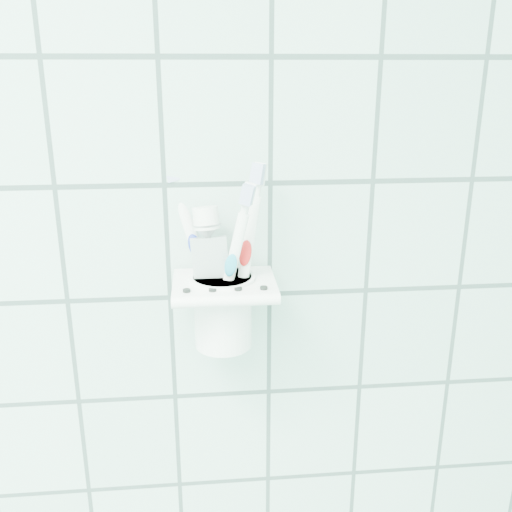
{
  "coord_description": "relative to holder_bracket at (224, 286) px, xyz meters",
  "views": [
    {
      "loc": [
        0.63,
        0.57,
        1.51
      ],
      "look_at": [
        0.69,
        1.1,
        1.33
      ],
      "focal_mm": 40.0,
      "sensor_mm": 36.0,
      "label": 1
    }
  ],
  "objects": [
    {
      "name": "toothpaste_tube",
      "position": [
        -0.01,
        -0.01,
        0.02
      ],
      "size": [
        0.05,
        0.04,
        0.16
      ],
      "rotation": [
        -0.15,
        -0.07,
        0.02
      ],
      "color": "silver",
      "rests_on": "cup"
    },
    {
      "name": "toothbrush_pink",
      "position": [
        -0.0,
        0.02,
        0.04
      ],
      "size": [
        0.06,
        0.05,
        0.2
      ],
      "rotation": [
        -0.24,
        -0.26,
        0.1
      ],
      "color": "white",
      "rests_on": "cup"
    },
    {
      "name": "toothbrush_blue",
      "position": [
        0.01,
        -0.01,
        0.04
      ],
      "size": [
        0.04,
        0.04,
        0.2
      ],
      "rotation": [
        -0.2,
        0.09,
        -0.47
      ],
      "color": "white",
      "rests_on": "cup"
    },
    {
      "name": "holder_bracket",
      "position": [
        0.0,
        0.0,
        0.0
      ],
      "size": [
        0.11,
        0.1,
        0.03
      ],
      "color": "white",
      "rests_on": "wall_back"
    },
    {
      "name": "toothbrush_orange",
      "position": [
        -0.01,
        0.0,
        0.03
      ],
      "size": [
        0.05,
        0.03,
        0.19
      ],
      "rotation": [
        0.02,
        0.24,
        -0.36
      ],
      "color": "white",
      "rests_on": "cup"
    },
    {
      "name": "cup",
      "position": [
        -0.0,
        0.0,
        -0.03
      ],
      "size": [
        0.07,
        0.07,
        0.08
      ],
      "color": "white",
      "rests_on": "holder_bracket"
    }
  ]
}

